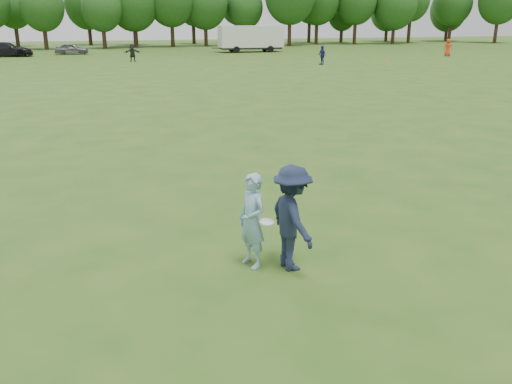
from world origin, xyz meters
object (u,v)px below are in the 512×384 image
at_px(player_far_b, 322,55).
at_px(player_far_d, 132,53).
at_px(defender, 292,218).
at_px(car_d, 7,49).
at_px(field_cone, 387,61).
at_px(thrower, 252,221).
at_px(player_far_c, 448,48).
at_px(cargo_trailer, 251,38).
at_px(car_e, 72,49).

bearing_deg(player_far_b, player_far_d, -129.82).
height_order(defender, car_d, defender).
bearing_deg(car_d, player_far_d, -123.60).
height_order(player_far_b, field_cone, player_far_b).
xyz_separation_m(thrower, defender, (0.65, -0.29, 0.09)).
xyz_separation_m(player_far_b, player_far_d, (-16.70, 8.72, -0.01)).
bearing_deg(car_d, defender, -161.74).
distance_m(player_far_b, player_far_c, 19.21).
height_order(thrower, player_far_d, thrower).
distance_m(player_far_c, cargo_trailer, 23.59).
height_order(car_e, field_cone, car_e).
relative_size(player_far_d, field_cone, 5.74).
height_order(player_far_c, field_cone, player_far_c).
height_order(defender, cargo_trailer, cargo_trailer).
bearing_deg(player_far_b, cargo_trailer, 171.32).
height_order(field_cone, cargo_trailer, cargo_trailer).
bearing_deg(car_d, player_far_c, -98.92).
bearing_deg(field_cone, defender, -121.32).
bearing_deg(thrower, defender, 45.91).
bearing_deg(player_far_b, field_cone, 85.63).
relative_size(thrower, car_e, 0.45).
xyz_separation_m(defender, car_d, (-12.31, 59.38, -0.16)).
bearing_deg(player_far_c, car_d, 32.44).
relative_size(thrower, defender, 0.91).
bearing_deg(thrower, player_far_c, 121.52).
distance_m(player_far_d, car_e, 14.24).
xyz_separation_m(field_cone, cargo_trailer, (-8.67, 18.92, 1.63)).
height_order(car_d, field_cone, car_d).
relative_size(player_far_b, cargo_trailer, 0.19).
relative_size(player_far_c, car_e, 0.50).
bearing_deg(defender, player_far_d, -8.16).
bearing_deg(defender, field_cone, -38.69).
height_order(player_far_d, cargo_trailer, cargo_trailer).
relative_size(defender, player_far_c, 1.00).
relative_size(player_far_c, car_d, 0.35).
bearing_deg(player_far_b, thrower, -36.79).
distance_m(player_far_c, car_d, 49.56).
xyz_separation_m(defender, field_cone, (24.79, 40.73, -0.80)).
relative_size(player_far_b, field_cone, 5.79).
bearing_deg(car_e, player_far_c, -104.87).
bearing_deg(player_far_b, player_far_c, 97.41).
xyz_separation_m(player_far_d, car_d, (-12.98, 10.95, -0.07)).
relative_size(car_e, cargo_trailer, 0.42).
bearing_deg(player_far_b, car_e, -145.57).
height_order(player_far_b, player_far_d, player_far_b).
distance_m(car_d, field_cone, 41.53).
height_order(car_d, car_e, car_d).
height_order(defender, field_cone, defender).
bearing_deg(defender, cargo_trailer, -22.49).
xyz_separation_m(thrower, player_far_d, (1.32, 48.15, -0.00)).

